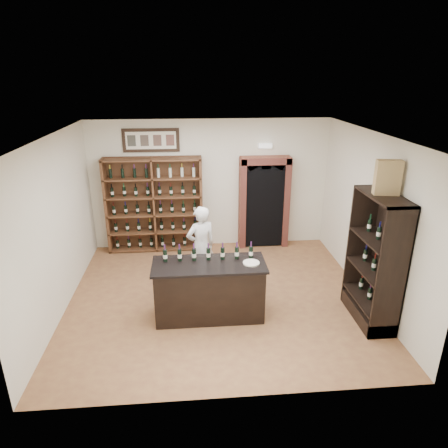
{
  "coord_description": "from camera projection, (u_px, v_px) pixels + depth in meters",
  "views": [
    {
      "loc": [
        -0.47,
        -6.51,
        3.95
      ],
      "look_at": [
        0.13,
        0.3,
        1.35
      ],
      "focal_mm": 32.0,
      "sensor_mm": 36.0,
      "label": 1
    }
  ],
  "objects": [
    {
      "name": "counter_bottle_4",
      "position": [
        223.0,
        253.0,
        6.7
      ],
      "size": [
        0.07,
        0.07,
        0.3
      ],
      "color": "black",
      "rests_on": "tasting_counter"
    },
    {
      "name": "floor",
      "position": [
        219.0,
        297.0,
        7.51
      ],
      "size": [
        5.5,
        5.5,
        0.0
      ],
      "primitive_type": "plane",
      "color": "#99693D",
      "rests_on": "ground"
    },
    {
      "name": "plate",
      "position": [
        251.0,
        263.0,
        6.58
      ],
      "size": [
        0.27,
        0.27,
        0.02
      ],
      "primitive_type": "cylinder",
      "color": "silver",
      "rests_on": "tasting_counter"
    },
    {
      "name": "wine_crate",
      "position": [
        388.0,
        178.0,
        6.02
      ],
      "size": [
        0.4,
        0.22,
        0.53
      ],
      "primitive_type": "cube",
      "rotation": [
        0.0,
        0.0,
        -0.17
      ],
      "color": "tan",
      "rests_on": "side_cabinet"
    },
    {
      "name": "counter_bottle_3",
      "position": [
        208.0,
        254.0,
        6.68
      ],
      "size": [
        0.07,
        0.07,
        0.3
      ],
      "color": "black",
      "rests_on": "tasting_counter"
    },
    {
      "name": "ceiling",
      "position": [
        218.0,
        135.0,
        6.44
      ],
      "size": [
        5.5,
        5.5,
        0.0
      ],
      "primitive_type": "plane",
      "rotation": [
        3.14,
        0.0,
        0.0
      ],
      "color": "white",
      "rests_on": "wall_back"
    },
    {
      "name": "wall_right",
      "position": [
        370.0,
        217.0,
        7.2
      ],
      "size": [
        0.04,
        5.0,
        3.0
      ],
      "primitive_type": "cube",
      "color": "white",
      "rests_on": "ground"
    },
    {
      "name": "counter_bottle_5",
      "position": [
        237.0,
        253.0,
        6.72
      ],
      "size": [
        0.07,
        0.07,
        0.3
      ],
      "color": "black",
      "rests_on": "tasting_counter"
    },
    {
      "name": "counter_bottle_1",
      "position": [
        180.0,
        255.0,
        6.64
      ],
      "size": [
        0.07,
        0.07,
        0.3
      ],
      "color": "black",
      "rests_on": "tasting_counter"
    },
    {
      "name": "tasting_counter",
      "position": [
        209.0,
        290.0,
        6.76
      ],
      "size": [
        1.88,
        0.78,
        1.0
      ],
      "color": "black",
      "rests_on": "ground"
    },
    {
      "name": "counter_bottle_6",
      "position": [
        251.0,
        252.0,
        6.74
      ],
      "size": [
        0.07,
        0.07,
        0.3
      ],
      "color": "black",
      "rests_on": "tasting_counter"
    },
    {
      "name": "counter_bottle_2",
      "position": [
        194.0,
        254.0,
        6.66
      ],
      "size": [
        0.07,
        0.07,
        0.3
      ],
      "color": "black",
      "rests_on": "tasting_counter"
    },
    {
      "name": "framed_picture",
      "position": [
        151.0,
        140.0,
        8.8
      ],
      "size": [
        1.25,
        0.04,
        0.52
      ],
      "primitive_type": "cube",
      "color": "black",
      "rests_on": "wall_back"
    },
    {
      "name": "wall_back",
      "position": [
        210.0,
        185.0,
        9.3
      ],
      "size": [
        5.5,
        0.04,
        3.0
      ],
      "primitive_type": "cube",
      "color": "white",
      "rests_on": "ground"
    },
    {
      "name": "side_cabinet",
      "position": [
        374.0,
        279.0,
        6.61
      ],
      "size": [
        0.48,
        1.2,
        2.2
      ],
      "color": "black",
      "rests_on": "ground"
    },
    {
      "name": "wall_left",
      "position": [
        56.0,
        227.0,
        6.75
      ],
      "size": [
        0.04,
        5.0,
        3.0
      ],
      "primitive_type": "cube",
      "color": "white",
      "rests_on": "ground"
    },
    {
      "name": "shopkeeper",
      "position": [
        201.0,
        246.0,
        7.7
      ],
      "size": [
        0.69,
        0.58,
        1.62
      ],
      "primitive_type": "imported",
      "rotation": [
        0.0,
        0.0,
        3.53
      ],
      "color": "white",
      "rests_on": "ground"
    },
    {
      "name": "arched_doorway",
      "position": [
        264.0,
        200.0,
        9.37
      ],
      "size": [
        1.17,
        0.35,
        2.17
      ],
      "color": "black",
      "rests_on": "ground"
    },
    {
      "name": "counter_bottle_0",
      "position": [
        165.0,
        255.0,
        6.62
      ],
      "size": [
        0.07,
        0.07,
        0.3
      ],
      "color": "black",
      "rests_on": "tasting_counter"
    },
    {
      "name": "emergency_light",
      "position": [
        265.0,
        146.0,
        9.01
      ],
      "size": [
        0.3,
        0.1,
        0.1
      ],
      "primitive_type": "cube",
      "color": "white",
      "rests_on": "wall_back"
    },
    {
      "name": "wine_shelf",
      "position": [
        155.0,
        205.0,
        9.18
      ],
      "size": [
        2.2,
        0.38,
        2.2
      ],
      "color": "brown",
      "rests_on": "ground"
    }
  ]
}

